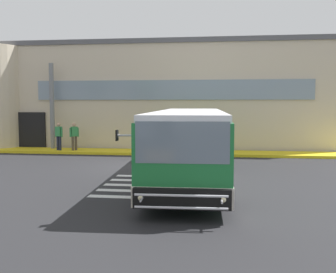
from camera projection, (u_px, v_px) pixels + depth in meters
ground_plane at (134, 167)px, 18.60m from camera, size 80.00×90.00×0.02m
bay_paint_stripes at (163, 186)px, 14.19m from camera, size 4.40×3.96×0.01m
terminal_building at (158, 97)px, 29.89m from camera, size 24.87×13.80×6.96m
boarding_curb at (151, 152)px, 23.33m from camera, size 27.07×2.00×0.15m
entry_support_column at (52, 106)px, 24.51m from camera, size 0.28×0.28×5.31m
bus_main_foreground at (190, 145)px, 15.46m from camera, size 3.05×12.15×2.70m
passenger_near_column at (59, 135)px, 23.62m from camera, size 0.55×0.35×1.68m
passenger_by_doorway at (74, 135)px, 23.58m from camera, size 0.44×0.45×1.68m
safety_bollard_yellow at (171, 149)px, 21.94m from camera, size 0.18×0.18×0.90m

